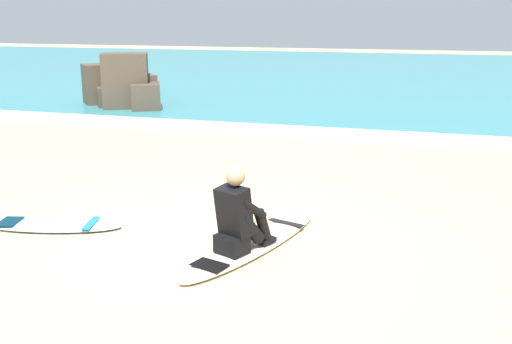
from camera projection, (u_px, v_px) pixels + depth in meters
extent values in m
plane|color=#CCB584|center=(198.00, 242.00, 6.95)|extent=(80.00, 80.00, 0.00)
cube|color=teal|center=(374.00, 74.00, 25.75)|extent=(80.00, 28.00, 0.10)
cube|color=white|center=(311.00, 133.00, 13.06)|extent=(80.00, 0.90, 0.11)
ellipsoid|color=#EFE5C6|center=(254.00, 243.00, 6.81)|extent=(1.25, 2.61, 0.07)
cube|color=black|center=(286.00, 223.00, 7.38)|extent=(0.49, 0.24, 0.01)
cube|color=black|center=(209.00, 265.00, 6.14)|extent=(0.42, 0.34, 0.01)
cube|color=black|center=(232.00, 244.00, 6.43)|extent=(0.40, 0.37, 0.20)
cylinder|color=black|center=(236.00, 224.00, 6.59)|extent=(0.30, 0.43, 0.43)
cylinder|color=black|center=(247.00, 221.00, 6.76)|extent=(0.21, 0.29, 0.42)
cube|color=black|center=(251.00, 236.00, 6.86)|extent=(0.18, 0.24, 0.05)
cylinder|color=black|center=(250.00, 228.00, 6.46)|extent=(0.30, 0.43, 0.43)
cylinder|color=black|center=(263.00, 226.00, 6.61)|extent=(0.21, 0.29, 0.42)
cube|color=black|center=(267.00, 241.00, 6.71)|extent=(0.18, 0.24, 0.05)
cube|color=black|center=(234.00, 212.00, 6.37)|extent=(0.43, 0.40, 0.57)
sphere|color=tan|center=(236.00, 176.00, 6.29)|extent=(0.21, 0.21, 0.21)
cylinder|color=black|center=(234.00, 204.00, 6.56)|extent=(0.24, 0.40, 0.31)
cylinder|color=black|center=(253.00, 209.00, 6.39)|extent=(0.24, 0.40, 0.31)
ellipsoid|color=#9ED1E5|center=(53.00, 225.00, 7.40)|extent=(1.80, 0.91, 0.07)
cube|color=#1E7FB7|center=(91.00, 223.00, 7.37)|extent=(0.21, 0.49, 0.01)
cube|color=#0A2C40|center=(10.00, 221.00, 7.42)|extent=(0.32, 0.41, 0.01)
cube|color=brown|center=(146.00, 98.00, 15.97)|extent=(1.11, 1.21, 0.78)
cube|color=brown|center=(117.00, 97.00, 16.80)|extent=(1.68, 1.71, 0.62)
cube|color=brown|center=(126.00, 82.00, 16.17)|extent=(1.51, 1.41, 1.56)
cube|color=brown|center=(103.00, 85.00, 16.98)|extent=(1.34, 1.32, 1.20)
cube|color=brown|center=(136.00, 90.00, 17.05)|extent=(1.66, 1.66, 0.93)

